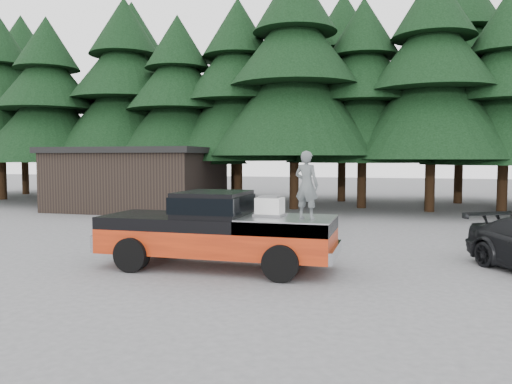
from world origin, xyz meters
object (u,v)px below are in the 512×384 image
(pickup_truck, at_px, (217,242))
(man_on_bed, at_px, (307,185))
(utility_building, at_px, (138,178))
(air_compressor, at_px, (270,207))

(pickup_truck, xyz_separation_m, man_on_bed, (2.28, -0.19, 1.46))
(pickup_truck, height_order, utility_building, utility_building)
(air_compressor, relative_size, man_on_bed, 0.40)
(air_compressor, distance_m, utility_building, 15.98)
(pickup_truck, relative_size, utility_building, 0.71)
(pickup_truck, distance_m, air_compressor, 1.59)
(pickup_truck, height_order, man_on_bed, man_on_bed)
(man_on_bed, bearing_deg, pickup_truck, 12.75)
(air_compressor, xyz_separation_m, man_on_bed, (0.97, -0.35, 0.58))
(air_compressor, relative_size, utility_building, 0.07)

